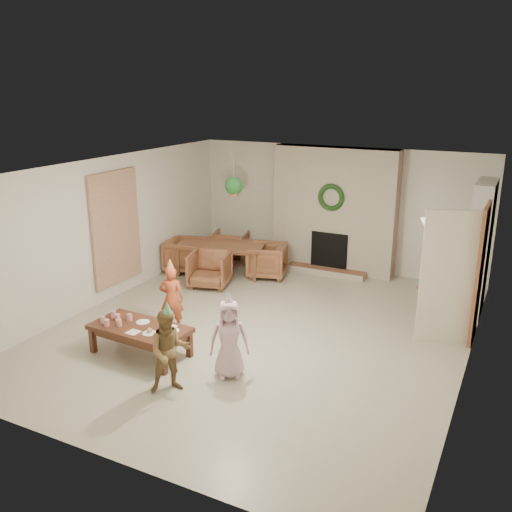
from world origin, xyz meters
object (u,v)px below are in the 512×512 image
Objects in this scene: dining_chair_near at (210,269)px; dining_table at (221,259)px; dining_chair_far at (230,247)px; coffee_table_top at (140,328)px; dining_chair_right at (267,260)px; child_plaid at (169,351)px; child_red at (172,299)px; dining_chair_left at (185,255)px; child_pink at (229,339)px.

dining_table is at bearing 90.00° from dining_chair_near.
dining_chair_far is 4.40m from coffee_table_top.
dining_chair_right is at bearing 0.00° from dining_table.
dining_chair_far is 0.69× the size of child_plaid.
dining_chair_near is at bearing -51.34° from dining_chair_right.
child_plaid is at bearing 96.53° from dining_chair_far.
dining_chair_right is 2.91m from child_red.
dining_chair_left is (-0.54, -0.93, 0.00)m from dining_chair_far.
child_plaid is (0.93, -0.60, 0.14)m from coffee_table_top.
dining_table is 1.64× the size of child_pink.
dining_chair_far is 4.87m from child_pink.
dining_chair_far is at bearing 90.00° from dining_chair_near.
child_plaid is 0.80m from child_pink.
dining_chair_right is 0.72× the size of child_red.
child_plaid is at bearing -82.36° from dining_table.
dining_chair_far is (-0.19, 0.74, 0.03)m from dining_table.
dining_chair_near and dining_chair_right have the same top height.
coffee_table_top is 1.42m from child_pink.
dining_chair_left and dining_chair_right have the same top height.
dining_table is 0.95m from dining_chair_right.
coffee_table_top is at bearing -16.91° from dining_chair_right.
coffee_table_top is 1.37× the size of child_red.
child_pink is at bearing 104.51° from dining_chair_far.
dining_chair_far is 1.00× the size of dining_chair_left.
dining_chair_near is 1.00× the size of dining_chair_far.
dining_chair_far and dining_chair_left have the same top height.
dining_chair_far reaches higher than dining_table.
dining_chair_near is 0.70× the size of child_pink.
coffee_table_top is (1.50, -3.36, 0.06)m from dining_chair_left.
child_pink is (2.37, -4.25, 0.19)m from dining_chair_far.
dining_chair_far is 1.07m from dining_chair_left.
dining_chair_near is 2.88m from coffee_table_top.
dining_chair_far is at bearing -45.00° from dining_chair_left.
child_red is at bearing -90.21° from dining_table.
dining_table is 1.62× the size of child_plaid.
child_plaid reaches higher than child_red.
dining_chair_right is at bearing -90.00° from dining_chair_left.
dining_chair_right is 0.70× the size of child_pink.
dining_chair_far is at bearing 90.00° from dining_table.
dining_chair_right is 0.69× the size of child_plaid.
dining_chair_near reaches higher than coffee_table_top.
child_red is (-0.24, -2.89, 0.18)m from dining_chair_right.
child_pink is at bearing 12.48° from child_plaid.
dining_chair_right is 3.80m from coffee_table_top.
dining_chair_right reaches higher than dining_table.
child_pink reaches higher than dining_table.
child_pink is (0.48, 0.64, -0.01)m from child_plaid.
dining_chair_left is (-0.74, -0.19, 0.03)m from dining_table.
child_plaid is at bearing 100.83° from child_red.
child_pink reaches higher than dining_chair_right.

